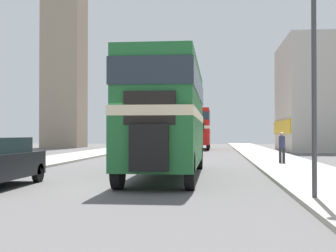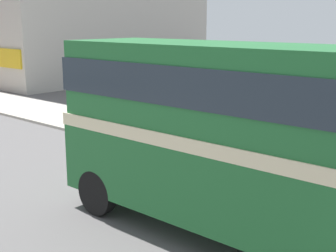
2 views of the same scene
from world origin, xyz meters
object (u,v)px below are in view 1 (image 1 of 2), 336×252
double_decker_bus (168,111)px  bus_distant (198,126)px  pedestrian_walking (282,145)px  street_lamp (314,38)px

double_decker_bus → bus_distant: bearing=89.9°
pedestrian_walking → street_lamp: 13.68m
double_decker_bus → street_lamp: size_ratio=1.78×
double_decker_bus → street_lamp: street_lamp is taller
street_lamp → bus_distant: bearing=96.3°
pedestrian_walking → street_lamp: (-1.09, -13.31, 2.93)m
pedestrian_walking → bus_distant: bearing=102.3°
double_decker_bus → pedestrian_walking: bearing=53.2°
double_decker_bus → bus_distant: (0.03, 31.17, -0.04)m
bus_distant → street_lamp: (4.15, -37.45, 1.48)m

